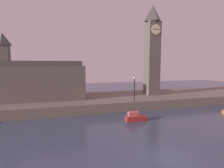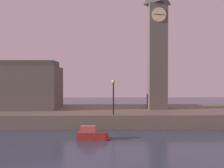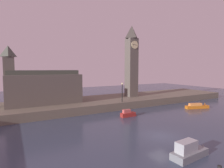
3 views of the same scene
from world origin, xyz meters
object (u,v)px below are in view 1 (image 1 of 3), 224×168
clock_tower (152,49)px  streetlamp (134,86)px  boat_dinghy_red (137,117)px  parliament_hall (41,80)px

clock_tower → streetlamp: clock_tower is taller
streetlamp → boat_dinghy_red: streetlamp is taller
parliament_hall → boat_dinghy_red: 17.35m
clock_tower → boat_dinghy_red: clock_tower is taller
clock_tower → parliament_hall: clock_tower is taller
clock_tower → parliament_hall: 20.85m
clock_tower → boat_dinghy_red: (-7.82, -10.57, -9.64)m
parliament_hall → boat_dinghy_red: (12.29, -11.51, -4.21)m
boat_dinghy_red → parliament_hall: bearing=136.9°
boat_dinghy_red → streetlamp: bearing=70.0°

